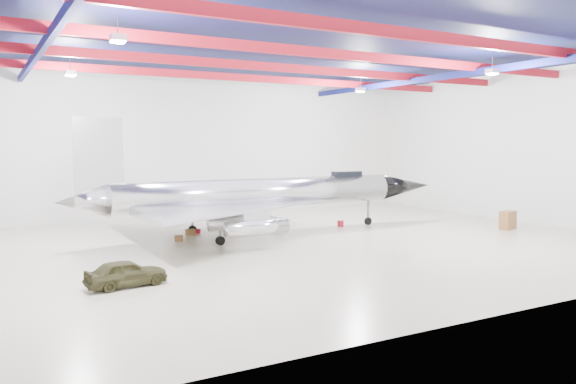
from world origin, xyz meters
TOP-DOWN VIEW (x-y plane):
  - floor at (0.00, 0.00)m, footprint 40.00×40.00m
  - wall_back at (0.00, 15.00)m, footprint 40.00×0.00m
  - wall_right at (20.00, 0.00)m, footprint 0.00×30.00m
  - ceiling at (0.00, 0.00)m, footprint 40.00×40.00m
  - ceiling_structure at (0.00, 0.00)m, footprint 39.50×29.50m
  - jet_aircraft at (0.85, 4.07)m, footprint 26.34×15.06m
  - jeep at (-9.69, -5.01)m, footprint 3.40×1.70m
  - desk at (16.39, -2.12)m, footprint 1.46×0.99m
  - crate_ply at (-4.51, 4.13)m, footprint 0.59×0.54m
  - toolbox_red at (-2.56, 6.40)m, footprint 0.45×0.38m
  - engine_drum at (2.60, 4.78)m, footprint 0.49×0.49m
  - parts_bin at (1.97, 6.64)m, footprint 0.69×0.63m
  - tool_chest at (7.21, 4.36)m, footprint 0.53×0.53m
  - oil_barrel at (-3.20, 5.90)m, footprint 0.56×0.45m
  - spares_box at (4.35, 8.81)m, footprint 0.48×0.48m

SIDE VIEW (x-z plane):
  - floor at x=0.00m, z-range 0.00..0.00m
  - toolbox_red at x=-2.56m, z-range 0.00..0.29m
  - crate_ply at x=-4.51m, z-range 0.00..0.34m
  - spares_box at x=4.35m, z-range 0.00..0.35m
  - oil_barrel at x=-3.20m, z-range 0.00..0.39m
  - parts_bin at x=1.97m, z-range 0.00..0.39m
  - tool_chest at x=7.21m, z-range 0.00..0.41m
  - engine_drum at x=2.60m, z-range 0.00..0.43m
  - jeep at x=-9.69m, z-range 0.00..1.11m
  - desk at x=16.39m, z-range 0.00..1.22m
  - jet_aircraft at x=0.85m, z-range -1.24..5.96m
  - wall_back at x=0.00m, z-range -14.50..25.50m
  - wall_right at x=20.00m, z-range -9.50..20.50m
  - ceiling_structure at x=0.00m, z-range 9.79..10.86m
  - ceiling at x=0.00m, z-range 11.00..11.00m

